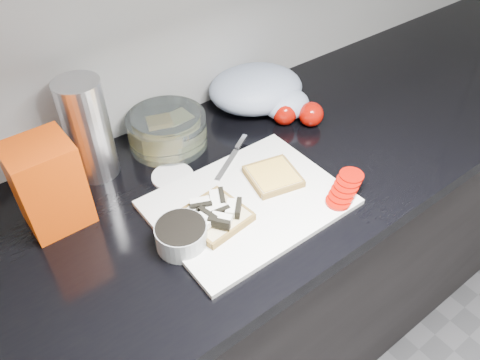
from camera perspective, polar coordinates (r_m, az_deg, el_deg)
name	(u,v)px	position (r m, az deg, el deg)	size (l,w,h in m)	color
base_cabinet	(231,296)	(1.43, -1.09, -14.01)	(3.50, 0.60, 0.86)	black
countertop	(229,185)	(1.09, -1.39, -0.59)	(3.50, 0.64, 0.04)	black
cutting_board	(248,203)	(1.01, 1.04, -2.77)	(0.40, 0.30, 0.01)	white
bread_left	(214,215)	(0.96, -3.15, -4.24)	(0.14, 0.14, 0.04)	beige
bread_right	(273,176)	(1.05, 4.06, 0.45)	(0.13, 0.13, 0.02)	beige
tomato_slices	(345,188)	(1.04, 12.66, -1.00)	(0.14, 0.10, 0.03)	#990B03
knife	(235,151)	(1.13, -0.57, 3.53)	(0.16, 0.10, 0.01)	#AFAFB4
seed_tub	(181,235)	(0.92, -7.16, -6.63)	(0.10, 0.10, 0.05)	#979C9C
tub_lid	(173,176)	(1.08, -8.21, 0.45)	(0.10, 0.10, 0.01)	silver
glass_bowl	(167,131)	(1.16, -8.86, 5.98)	(0.19, 0.19, 0.08)	silver
bread_bag	(48,185)	(0.99, -22.33, -0.53)	(0.12, 0.11, 0.19)	#E74F03
steel_canister	(88,130)	(1.07, -18.06, 5.82)	(0.10, 0.10, 0.24)	silver
grocery_bag	(260,91)	(1.28, 2.46, 10.80)	(0.31, 0.30, 0.11)	#A1B1C7
whole_tomatoes	(298,114)	(1.23, 7.06, 8.04)	(0.11, 0.11, 0.06)	#990B03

